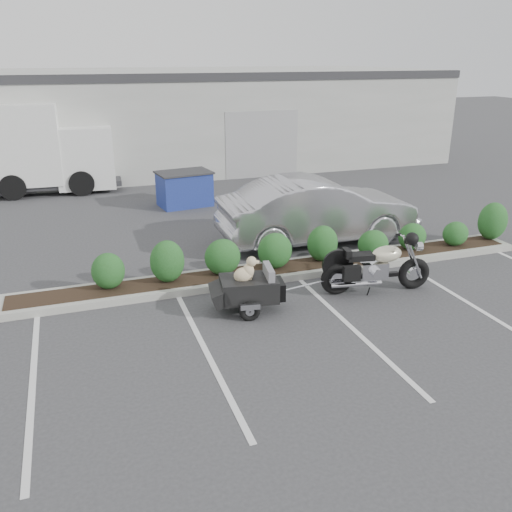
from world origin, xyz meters
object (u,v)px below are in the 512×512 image
object	(u,v)px
sedan	(318,210)
motorcycle	(377,267)
delivery_truck	(17,151)
pet_trailer	(248,288)
dumpster	(184,188)

from	to	relation	value
sedan	motorcycle	bearing A→B (deg)	176.73
delivery_truck	motorcycle	bearing A→B (deg)	-54.44
motorcycle	sedan	world-z (taller)	sedan
motorcycle	delivery_truck	bearing A→B (deg)	131.48
pet_trailer	dumpster	xyz separation A→B (m)	(0.50, 8.02, 0.09)
dumpster	delivery_truck	world-z (taller)	delivery_truck
sedan	dumpster	xyz separation A→B (m)	(-2.52, 4.71, -0.28)
motorcycle	dumpster	world-z (taller)	motorcycle
sedan	delivery_truck	size ratio (longest dim) A/B	0.75
motorcycle	pet_trailer	bearing A→B (deg)	-171.26
sedan	pet_trailer	bearing A→B (deg)	138.46
pet_trailer	dumpster	bearing A→B (deg)	95.75
motorcycle	delivery_truck	distance (m)	13.89
motorcycle	delivery_truck	world-z (taller)	delivery_truck
dumpster	delivery_truck	size ratio (longest dim) A/B	0.27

